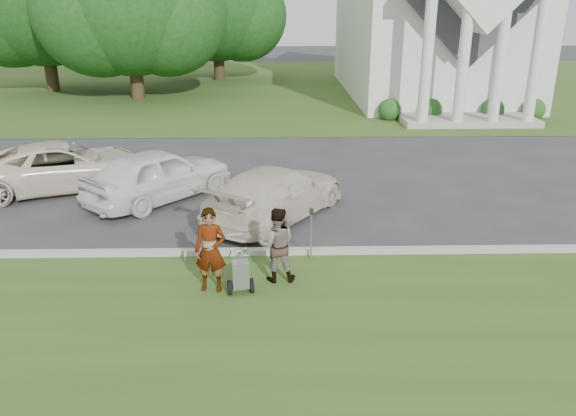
{
  "coord_description": "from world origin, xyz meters",
  "views": [
    {
      "loc": [
        0.0,
        -11.11,
        5.52
      ],
      "look_at": [
        0.25,
        0.0,
        1.35
      ],
      "focal_mm": 35.0,
      "sensor_mm": 36.0,
      "label": 1
    }
  ],
  "objects_px": {
    "tree_left": "(130,6)",
    "striping_cart": "(240,275)",
    "person_left": "(211,251)",
    "person_right": "(277,245)",
    "car_c": "(276,193)",
    "parking_meter_near": "(311,226)",
    "tree_back": "(217,10)",
    "car_a": "(63,166)",
    "car_b": "(159,174)"
  },
  "relations": [
    {
      "from": "car_b",
      "to": "car_c",
      "type": "xyz_separation_m",
      "value": [
        3.36,
        -1.49,
        -0.07
      ]
    },
    {
      "from": "person_left",
      "to": "car_b",
      "type": "relative_size",
      "value": 0.39
    },
    {
      "from": "tree_left",
      "to": "car_c",
      "type": "relative_size",
      "value": 2.22
    },
    {
      "from": "tree_back",
      "to": "person_right",
      "type": "height_order",
      "value": "tree_back"
    },
    {
      "from": "tree_left",
      "to": "car_c",
      "type": "height_order",
      "value": "tree_left"
    },
    {
      "from": "tree_left",
      "to": "striping_cart",
      "type": "distance_m",
      "value": 24.78
    },
    {
      "from": "car_a",
      "to": "person_left",
      "type": "bearing_deg",
      "value": -162.62
    },
    {
      "from": "tree_back",
      "to": "car_c",
      "type": "height_order",
      "value": "tree_back"
    },
    {
      "from": "tree_left",
      "to": "car_c",
      "type": "bearing_deg",
      "value": -67.25
    },
    {
      "from": "car_b",
      "to": "car_c",
      "type": "distance_m",
      "value": 3.68
    },
    {
      "from": "car_c",
      "to": "person_left",
      "type": "bearing_deg",
      "value": 105.76
    },
    {
      "from": "person_left",
      "to": "person_right",
      "type": "xyz_separation_m",
      "value": [
        1.3,
        0.4,
        -0.07
      ]
    },
    {
      "from": "tree_left",
      "to": "striping_cart",
      "type": "xyz_separation_m",
      "value": [
        7.3,
        -23.21,
        -4.71
      ]
    },
    {
      "from": "tree_left",
      "to": "car_c",
      "type": "xyz_separation_m",
      "value": [
        8.01,
        -19.09,
        -4.41
      ]
    },
    {
      "from": "tree_left",
      "to": "parking_meter_near",
      "type": "height_order",
      "value": "tree_left"
    },
    {
      "from": "tree_left",
      "to": "striping_cart",
      "type": "relative_size",
      "value": 10.03
    },
    {
      "from": "person_left",
      "to": "parking_meter_near",
      "type": "distance_m",
      "value": 2.5
    },
    {
      "from": "parking_meter_near",
      "to": "car_a",
      "type": "height_order",
      "value": "car_a"
    },
    {
      "from": "tree_back",
      "to": "car_b",
      "type": "height_order",
      "value": "tree_back"
    },
    {
      "from": "car_c",
      "to": "tree_left",
      "type": "bearing_deg",
      "value": -33.54
    },
    {
      "from": "tree_left",
      "to": "car_a",
      "type": "relative_size",
      "value": 2.07
    },
    {
      "from": "striping_cart",
      "to": "car_c",
      "type": "distance_m",
      "value": 4.18
    },
    {
      "from": "tree_back",
      "to": "person_right",
      "type": "bearing_deg",
      "value": -82.54
    },
    {
      "from": "tree_back",
      "to": "car_b",
      "type": "xyz_separation_m",
      "value": [
        0.64,
        -25.6,
        -3.96
      ]
    },
    {
      "from": "tree_left",
      "to": "parking_meter_near",
      "type": "distance_m",
      "value": 23.78
    },
    {
      "from": "person_left",
      "to": "parking_meter_near",
      "type": "height_order",
      "value": "person_left"
    },
    {
      "from": "tree_left",
      "to": "tree_back",
      "type": "bearing_deg",
      "value": 63.43
    },
    {
      "from": "striping_cart",
      "to": "car_a",
      "type": "bearing_deg",
      "value": 120.18
    },
    {
      "from": "parking_meter_near",
      "to": "car_c",
      "type": "height_order",
      "value": "car_c"
    },
    {
      "from": "tree_back",
      "to": "car_b",
      "type": "distance_m",
      "value": 25.91
    },
    {
      "from": "person_left",
      "to": "car_c",
      "type": "height_order",
      "value": "person_left"
    },
    {
      "from": "striping_cart",
      "to": "parking_meter_near",
      "type": "relative_size",
      "value": 0.85
    },
    {
      "from": "car_b",
      "to": "car_a",
      "type": "bearing_deg",
      "value": 22.59
    },
    {
      "from": "person_right",
      "to": "car_c",
      "type": "distance_m",
      "value": 3.58
    },
    {
      "from": "tree_back",
      "to": "car_c",
      "type": "bearing_deg",
      "value": -81.59
    },
    {
      "from": "tree_left",
      "to": "tree_back",
      "type": "xyz_separation_m",
      "value": [
        4.0,
        8.0,
        -0.38
      ]
    },
    {
      "from": "parking_meter_near",
      "to": "car_a",
      "type": "bearing_deg",
      "value": 144.66
    },
    {
      "from": "striping_cart",
      "to": "person_right",
      "type": "xyz_separation_m",
      "value": [
        0.72,
        0.54,
        0.39
      ]
    },
    {
      "from": "parking_meter_near",
      "to": "person_left",
      "type": "bearing_deg",
      "value": -145.86
    },
    {
      "from": "parking_meter_near",
      "to": "car_c",
      "type": "xyz_separation_m",
      "value": [
        -0.78,
        2.57,
        -0.09
      ]
    },
    {
      "from": "striping_cart",
      "to": "person_left",
      "type": "xyz_separation_m",
      "value": [
        -0.58,
        0.14,
        0.46
      ]
    },
    {
      "from": "parking_meter_near",
      "to": "car_b",
      "type": "relative_size",
      "value": 0.28
    },
    {
      "from": "car_a",
      "to": "car_c",
      "type": "relative_size",
      "value": 1.07
    },
    {
      "from": "car_c",
      "to": "striping_cart",
      "type": "bearing_deg",
      "value": 113.92
    },
    {
      "from": "parking_meter_near",
      "to": "tree_left",
      "type": "bearing_deg",
      "value": 112.07
    },
    {
      "from": "person_left",
      "to": "car_c",
      "type": "xyz_separation_m",
      "value": [
        1.29,
        3.98,
        -0.17
      ]
    },
    {
      "from": "parking_meter_near",
      "to": "car_c",
      "type": "bearing_deg",
      "value": 106.82
    },
    {
      "from": "person_right",
      "to": "striping_cart",
      "type": "bearing_deg",
      "value": 34.77
    },
    {
      "from": "car_a",
      "to": "car_b",
      "type": "distance_m",
      "value": 3.28
    },
    {
      "from": "car_a",
      "to": "parking_meter_near",
      "type": "bearing_deg",
      "value": -146.34
    }
  ]
}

